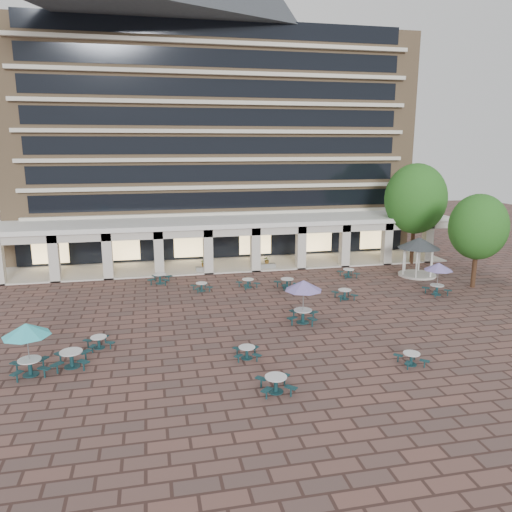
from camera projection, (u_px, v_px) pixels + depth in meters
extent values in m
plane|color=brown|center=(263.00, 319.00, 32.50)|extent=(120.00, 120.00, 0.00)
cube|color=#937553|center=(211.00, 145.00, 54.40)|extent=(40.00, 15.00, 22.00)
cube|color=beige|center=(223.00, 214.00, 48.44)|extent=(36.80, 0.50, 0.35)
cube|color=black|center=(222.00, 200.00, 48.37)|extent=(35.20, 0.05, 1.60)
cube|color=beige|center=(222.00, 187.00, 47.87)|extent=(36.80, 0.50, 0.35)
cube|color=black|center=(222.00, 173.00, 47.80)|extent=(35.20, 0.05, 1.60)
cube|color=beige|center=(222.00, 159.00, 47.30)|extent=(36.80, 0.50, 0.35)
cube|color=black|center=(221.00, 145.00, 47.23)|extent=(35.20, 0.05, 1.60)
cube|color=beige|center=(221.00, 131.00, 46.73)|extent=(36.80, 0.50, 0.35)
cube|color=black|center=(221.00, 117.00, 46.66)|extent=(35.20, 0.05, 1.60)
cube|color=beige|center=(221.00, 102.00, 46.16)|extent=(36.80, 0.50, 0.35)
cube|color=black|center=(220.00, 88.00, 46.09)|extent=(35.20, 0.05, 1.60)
cube|color=beige|center=(221.00, 73.00, 45.59)|extent=(36.80, 0.50, 0.35)
cube|color=black|center=(220.00, 58.00, 45.52)|extent=(35.20, 0.05, 1.60)
cube|color=beige|center=(220.00, 42.00, 45.01)|extent=(36.80, 0.50, 0.35)
cube|color=black|center=(219.00, 27.00, 44.95)|extent=(35.20, 0.05, 1.60)
cube|color=white|center=(227.00, 221.00, 45.88)|extent=(42.00, 6.60, 0.40)
cube|color=beige|center=(232.00, 231.00, 43.26)|extent=(42.00, 0.30, 0.90)
cube|color=black|center=(223.00, 241.00, 48.98)|extent=(38.00, 0.15, 3.20)
cube|color=beige|center=(228.00, 265.00, 46.79)|extent=(42.00, 6.00, 0.12)
cube|color=beige|center=(54.00, 258.00, 40.85)|extent=(0.80, 0.80, 4.00)
cube|color=beige|center=(108.00, 256.00, 41.72)|extent=(0.80, 0.80, 4.00)
cube|color=beige|center=(159.00, 253.00, 42.58)|extent=(0.80, 0.80, 4.00)
cube|color=beige|center=(208.00, 251.00, 43.45)|extent=(0.80, 0.80, 4.00)
cube|color=beige|center=(255.00, 249.00, 44.32)|extent=(0.80, 0.80, 4.00)
cube|color=beige|center=(301.00, 247.00, 45.19)|extent=(0.80, 0.80, 4.00)
cube|color=beige|center=(345.00, 245.00, 46.05)|extent=(0.80, 0.80, 4.00)
cube|color=beige|center=(387.00, 243.00, 46.92)|extent=(0.80, 0.80, 4.00)
cube|color=beige|center=(427.00, 241.00, 47.79)|extent=(0.80, 0.80, 4.00)
cube|color=#FFD88C|center=(50.00, 251.00, 45.60)|extent=(3.20, 0.08, 2.40)
cube|color=#FFD88C|center=(122.00, 248.00, 46.91)|extent=(3.20, 0.08, 2.40)
cube|color=#FFD88C|center=(191.00, 245.00, 48.23)|extent=(3.20, 0.08, 2.40)
cube|color=#FFD88C|center=(255.00, 242.00, 49.54)|extent=(3.20, 0.08, 2.40)
cube|color=#FFD88C|center=(316.00, 240.00, 50.86)|extent=(3.20, 0.08, 2.40)
cube|color=#FFD88C|center=(375.00, 237.00, 52.17)|extent=(3.20, 0.08, 2.40)
cylinder|color=#13353A|center=(72.00, 366.00, 25.48)|extent=(0.79, 0.79, 0.05)
cylinder|color=#13353A|center=(72.00, 360.00, 25.40)|extent=(0.20, 0.20, 0.75)
cylinder|color=silver|center=(71.00, 352.00, 25.30)|extent=(1.13, 1.13, 0.06)
cube|color=#13353A|center=(85.00, 352.00, 26.11)|extent=(0.66, 0.67, 0.06)
cylinder|color=#13353A|center=(86.00, 356.00, 26.17)|extent=(0.09, 0.09, 0.47)
cube|color=#13353A|center=(60.00, 354.00, 25.82)|extent=(0.67, 0.66, 0.06)
cylinder|color=#13353A|center=(60.00, 359.00, 25.87)|extent=(0.09, 0.09, 0.47)
cube|color=#13353A|center=(57.00, 364.00, 24.64)|extent=(0.66, 0.67, 0.06)
cylinder|color=#13353A|center=(57.00, 369.00, 24.70)|extent=(0.09, 0.09, 0.47)
cube|color=#13353A|center=(83.00, 362.00, 24.93)|extent=(0.67, 0.66, 0.06)
cylinder|color=#13353A|center=(84.00, 366.00, 24.99)|extent=(0.09, 0.09, 0.47)
cylinder|color=#13353A|center=(247.00, 358.00, 26.49)|extent=(0.61, 0.61, 0.04)
cylinder|color=#13353A|center=(247.00, 353.00, 26.43)|extent=(0.16, 0.16, 0.58)
cylinder|color=silver|center=(247.00, 347.00, 26.35)|extent=(0.88, 0.88, 0.04)
cube|color=#13353A|center=(255.00, 348.00, 26.93)|extent=(0.53, 0.50, 0.04)
cylinder|color=#13353A|center=(255.00, 351.00, 26.97)|extent=(0.07, 0.07, 0.37)
cube|color=#13353A|center=(237.00, 348.00, 26.82)|extent=(0.50, 0.53, 0.04)
cylinder|color=#13353A|center=(237.00, 352.00, 26.86)|extent=(0.07, 0.07, 0.37)
cube|color=#13353A|center=(238.00, 356.00, 25.88)|extent=(0.53, 0.50, 0.04)
cylinder|color=#13353A|center=(239.00, 359.00, 25.93)|extent=(0.07, 0.07, 0.37)
cube|color=#13353A|center=(257.00, 355.00, 25.99)|extent=(0.50, 0.53, 0.04)
cylinder|color=#13353A|center=(257.00, 358.00, 26.03)|extent=(0.07, 0.07, 0.37)
cylinder|color=#13353A|center=(276.00, 391.00, 22.91)|extent=(0.72, 0.72, 0.04)
cylinder|color=#13353A|center=(276.00, 385.00, 22.84)|extent=(0.18, 0.18, 0.67)
cylinder|color=silver|center=(276.00, 377.00, 22.75)|extent=(1.02, 1.02, 0.05)
cube|color=#13353A|center=(285.00, 376.00, 23.46)|extent=(0.60, 0.60, 0.05)
cylinder|color=#13353A|center=(285.00, 381.00, 23.52)|extent=(0.08, 0.08, 0.43)
cube|color=#13353A|center=(261.00, 378.00, 23.25)|extent=(0.60, 0.60, 0.05)
cylinder|color=#13353A|center=(261.00, 383.00, 23.30)|extent=(0.08, 0.08, 0.43)
cube|color=#13353A|center=(267.00, 390.00, 22.17)|extent=(0.60, 0.60, 0.05)
cylinder|color=#13353A|center=(266.00, 395.00, 22.22)|extent=(0.08, 0.08, 0.43)
cube|color=#13353A|center=(291.00, 387.00, 22.39)|extent=(0.60, 0.60, 0.05)
cylinder|color=#13353A|center=(291.00, 392.00, 22.44)|extent=(0.08, 0.08, 0.43)
cylinder|color=#13353A|center=(411.00, 364.00, 25.72)|extent=(0.60, 0.60, 0.03)
cylinder|color=#13353A|center=(411.00, 360.00, 25.66)|extent=(0.16, 0.16, 0.57)
cylinder|color=silver|center=(412.00, 353.00, 25.59)|extent=(0.86, 0.86, 0.04)
cube|color=#13353A|center=(415.00, 353.00, 26.21)|extent=(0.50, 0.51, 0.04)
cylinder|color=#13353A|center=(414.00, 357.00, 26.25)|extent=(0.07, 0.07, 0.36)
cube|color=#13353A|center=(398.00, 355.00, 25.98)|extent=(0.51, 0.50, 0.04)
cylinder|color=#13353A|center=(398.00, 359.00, 26.02)|extent=(0.07, 0.07, 0.36)
cube|color=#13353A|center=(408.00, 363.00, 25.08)|extent=(0.50, 0.51, 0.04)
cylinder|color=#13353A|center=(408.00, 366.00, 25.12)|extent=(0.07, 0.07, 0.36)
cube|color=#13353A|center=(425.00, 361.00, 25.31)|extent=(0.51, 0.50, 0.04)
cylinder|color=#13353A|center=(424.00, 364.00, 25.35)|extent=(0.07, 0.07, 0.36)
cylinder|color=#13353A|center=(31.00, 374.00, 24.59)|extent=(0.77, 0.77, 0.04)
cylinder|color=#13353A|center=(30.00, 368.00, 24.51)|extent=(0.20, 0.20, 0.73)
cylinder|color=silver|center=(29.00, 360.00, 24.42)|extent=(1.10, 1.10, 0.06)
cube|color=#13353A|center=(43.00, 359.00, 25.28)|extent=(0.58, 0.68, 0.06)
cylinder|color=#13353A|center=(43.00, 363.00, 25.33)|extent=(0.09, 0.09, 0.46)
cube|color=#13353A|center=(16.00, 363.00, 24.77)|extent=(0.68, 0.58, 0.06)
cylinder|color=#13353A|center=(17.00, 368.00, 24.82)|extent=(0.09, 0.09, 0.46)
cube|color=#13353A|center=(16.00, 373.00, 23.70)|extent=(0.58, 0.68, 0.06)
cylinder|color=#13353A|center=(17.00, 378.00, 23.75)|extent=(0.09, 0.09, 0.46)
cube|color=#13353A|center=(44.00, 368.00, 24.21)|extent=(0.68, 0.58, 0.06)
cylinder|color=#13353A|center=(45.00, 373.00, 24.26)|extent=(0.09, 0.09, 0.46)
cylinder|color=gray|center=(28.00, 350.00, 24.30)|extent=(0.06, 0.06, 2.64)
cone|color=#39C1CE|center=(26.00, 330.00, 24.07)|extent=(2.31, 2.31, 0.61)
cylinder|color=#13353A|center=(99.00, 348.00, 27.84)|extent=(0.62, 0.62, 0.04)
cylinder|color=#13353A|center=(99.00, 343.00, 27.78)|extent=(0.16, 0.16, 0.59)
cylinder|color=silver|center=(99.00, 337.00, 27.70)|extent=(0.89, 0.89, 0.04)
cube|color=#13353A|center=(105.00, 337.00, 28.42)|extent=(0.43, 0.55, 0.04)
cylinder|color=#13353A|center=(105.00, 340.00, 28.46)|extent=(0.07, 0.07, 0.37)
cube|color=#13353A|center=(88.00, 340.00, 27.91)|extent=(0.55, 0.43, 0.04)
cylinder|color=#13353A|center=(88.00, 344.00, 27.95)|extent=(0.07, 0.07, 0.37)
cube|color=#13353A|center=(92.00, 346.00, 27.10)|extent=(0.43, 0.55, 0.04)
cylinder|color=#13353A|center=(92.00, 350.00, 27.14)|extent=(0.07, 0.07, 0.37)
cube|color=#13353A|center=(110.00, 342.00, 27.61)|extent=(0.55, 0.43, 0.04)
cylinder|color=#13353A|center=(110.00, 346.00, 27.65)|extent=(0.07, 0.07, 0.37)
cylinder|color=#13353A|center=(303.00, 322.00, 31.80)|extent=(0.80, 0.80, 0.05)
cylinder|color=#13353A|center=(303.00, 317.00, 31.73)|extent=(0.21, 0.21, 0.76)
cylinder|color=silver|center=(303.00, 310.00, 31.62)|extent=(1.15, 1.15, 0.06)
cube|color=#13353A|center=(313.00, 312.00, 32.21)|extent=(0.71, 0.55, 0.06)
cylinder|color=#13353A|center=(313.00, 316.00, 32.26)|extent=(0.09, 0.09, 0.48)
cube|color=#13353A|center=(294.00, 311.00, 32.41)|extent=(0.55, 0.71, 0.06)
cylinder|color=#13353A|center=(294.00, 315.00, 32.46)|extent=(0.09, 0.09, 0.48)
cube|color=#13353A|center=(292.00, 318.00, 31.19)|extent=(0.71, 0.55, 0.06)
cylinder|color=#13353A|center=(292.00, 322.00, 31.25)|extent=(0.09, 0.09, 0.48)
cube|color=#13353A|center=(312.00, 319.00, 30.99)|extent=(0.55, 0.71, 0.06)
cylinder|color=#13353A|center=(312.00, 323.00, 31.05)|extent=(0.09, 0.09, 0.48)
cylinder|color=gray|center=(303.00, 302.00, 31.51)|extent=(0.06, 0.06, 2.75)
cone|color=#7F6DB9|center=(304.00, 285.00, 31.27)|extent=(2.41, 2.41, 0.63)
cylinder|color=#13353A|center=(344.00, 299.00, 36.64)|extent=(0.67, 0.67, 0.04)
cylinder|color=#13353A|center=(345.00, 295.00, 36.58)|extent=(0.17, 0.17, 0.63)
cylinder|color=silver|center=(345.00, 290.00, 36.49)|extent=(0.95, 0.95, 0.05)
cube|color=#13353A|center=(348.00, 291.00, 37.17)|extent=(0.56, 0.56, 0.05)
cylinder|color=#13353A|center=(348.00, 294.00, 37.22)|extent=(0.08, 0.08, 0.40)
cube|color=#13353A|center=(335.00, 292.00, 36.93)|extent=(0.56, 0.56, 0.05)
cylinder|color=#13353A|center=(335.00, 295.00, 36.98)|extent=(0.08, 0.08, 0.40)
cube|color=#13353A|center=(341.00, 296.00, 35.94)|extent=(0.56, 0.56, 0.05)
cylinder|color=#13353A|center=(341.00, 299.00, 35.98)|extent=(0.08, 0.08, 0.40)
cube|color=#13353A|center=(354.00, 295.00, 36.17)|extent=(0.56, 0.56, 0.05)
cylinder|color=#13353A|center=(354.00, 298.00, 36.22)|extent=(0.08, 0.08, 0.40)
cylinder|color=#13353A|center=(202.00, 291.00, 38.63)|extent=(0.61, 0.61, 0.03)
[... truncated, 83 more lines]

